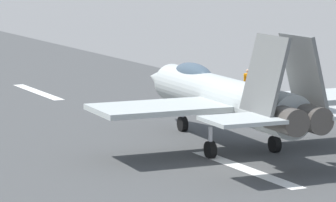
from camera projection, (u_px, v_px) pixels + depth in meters
The scene contains 5 objects.
ground_plane at pixel (244, 169), 41.35m from camera, with size 400.00×400.00×0.00m, color slate.
runway_strip at pixel (245, 169), 41.34m from camera, with size 240.00×26.00×0.02m.
fighter_jet at pixel (225, 96), 45.42m from camera, with size 16.61×13.25×5.61m.
crew_person at pixel (248, 82), 62.96m from camera, with size 0.39×0.68×1.62m.
marker_cone_far at pixel (171, 71), 73.36m from camera, with size 0.44×0.44×0.55m, color orange.
Camera 1 is at (-34.79, 20.95, 8.86)m, focal length 106.99 mm.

